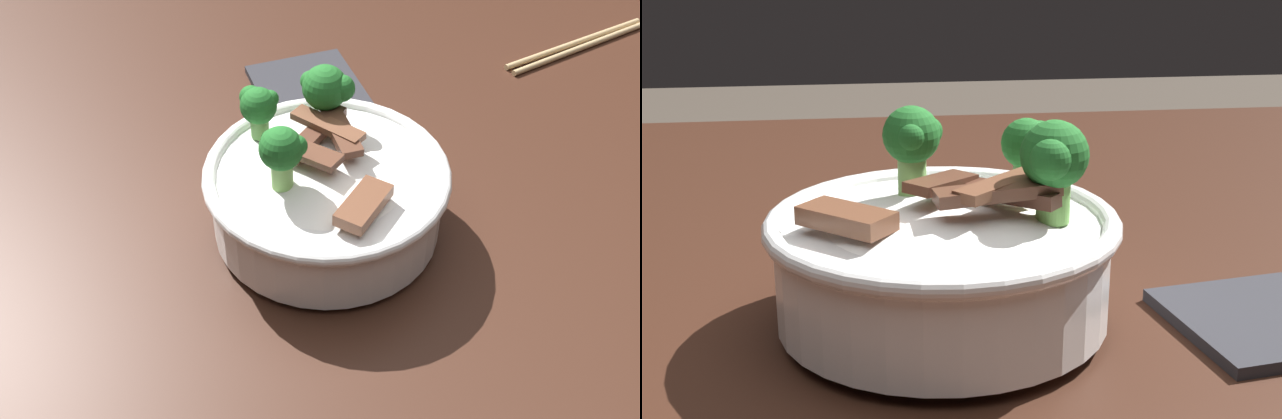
% 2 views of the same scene
% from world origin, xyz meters
% --- Properties ---
extents(rice_bowl, '(0.21, 0.21, 0.13)m').
position_xyz_m(rice_bowl, '(-0.09, -0.00, 0.82)').
color(rice_bowl, white).
rests_on(rice_bowl, dining_table).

